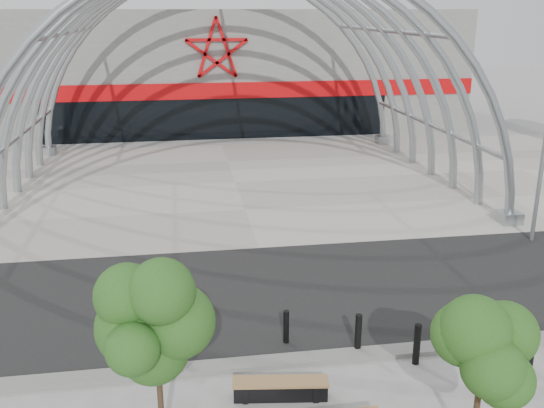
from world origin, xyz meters
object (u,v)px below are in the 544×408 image
street_tree_1 (485,340)px  bench_0 (280,389)px  signal_pole (542,165)px  street_tree_0 (156,327)px  bollard_2 (358,334)px

street_tree_1 → bench_0: (-3.24, 2.33, -2.27)m
signal_pole → bench_0: size_ratio=2.56×
street_tree_0 → street_tree_1: street_tree_0 is taller
street_tree_1 → bollard_2: street_tree_1 is taller
street_tree_0 → signal_pole: bearing=34.1°
street_tree_1 → bollard_2: bearing=105.4°
street_tree_1 → bollard_2: size_ratio=3.42×
bench_0 → street_tree_0: bearing=-157.0°
signal_pole → street_tree_0: signal_pole is taller
signal_pole → bench_0: (-10.60, -7.81, -2.60)m
signal_pole → street_tree_1: bearing=-126.0°
street_tree_0 → street_tree_1: bearing=-12.5°
signal_pole → bench_0: 13.42m
bench_0 → bollard_2: (2.17, 1.52, 0.29)m
street_tree_1 → bench_0: 4.59m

